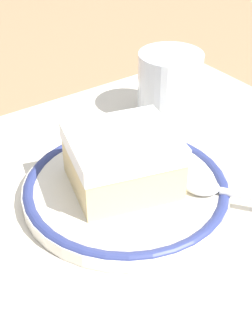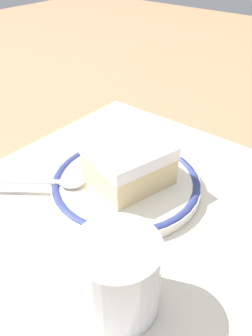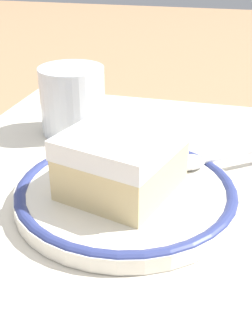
% 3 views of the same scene
% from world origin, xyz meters
% --- Properties ---
extents(ground_plane, '(2.40, 2.40, 0.00)m').
position_xyz_m(ground_plane, '(0.00, 0.00, 0.00)').
color(ground_plane, '#9E7551').
extents(placemat, '(0.49, 0.42, 0.00)m').
position_xyz_m(placemat, '(0.00, 0.00, 0.00)').
color(placemat, beige).
rests_on(placemat, ground_plane).
extents(plate, '(0.20, 0.20, 0.02)m').
position_xyz_m(plate, '(-0.04, -0.01, 0.01)').
color(plate, silver).
rests_on(plate, placemat).
extents(cake_slice, '(0.12, 0.11, 0.06)m').
position_xyz_m(cake_slice, '(-0.04, -0.01, 0.04)').
color(cake_slice, beige).
rests_on(cake_slice, plate).
extents(spoon, '(0.10, 0.12, 0.01)m').
position_xyz_m(spoon, '(0.03, -0.08, 0.02)').
color(spoon, silver).
rests_on(spoon, plate).
extents(cup, '(0.08, 0.08, 0.08)m').
position_xyz_m(cup, '(0.10, 0.09, 0.04)').
color(cup, silver).
rests_on(cup, placemat).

